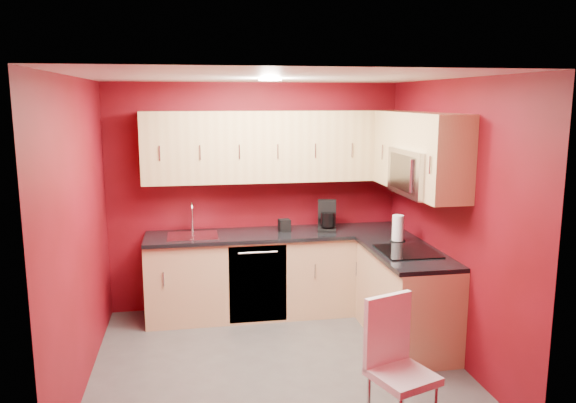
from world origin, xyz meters
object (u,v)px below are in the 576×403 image
object	(u,v)px
napkin_holder	(284,225)
dining_chair	(403,369)
coffee_maker	(327,216)
paper_towel	(398,228)
microwave	(422,172)
sink	(193,232)

from	to	relation	value
napkin_holder	dining_chair	size ratio (longest dim) A/B	0.13
coffee_maker	paper_towel	distance (m)	0.83
microwave	paper_towel	distance (m)	0.74
microwave	paper_towel	world-z (taller)	microwave
coffee_maker	dining_chair	xyz separation A→B (m)	(-0.04, -2.37, -0.59)
paper_towel	sink	bearing A→B (deg)	163.35
napkin_holder	coffee_maker	bearing A→B (deg)	-7.12
microwave	napkin_holder	size ratio (longest dim) A/B	5.88
microwave	dining_chair	distance (m)	1.96
paper_towel	dining_chair	world-z (taller)	paper_towel
paper_towel	dining_chair	xyz separation A→B (m)	(-0.63, -1.80, -0.56)
sink	dining_chair	distance (m)	2.82
microwave	coffee_maker	xyz separation A→B (m)	(-0.65, 0.97, -0.59)
coffee_maker	dining_chair	world-z (taller)	coffee_maker
sink	paper_towel	xyz separation A→B (m)	(2.03, -0.61, 0.10)
paper_towel	dining_chair	distance (m)	1.98
napkin_holder	dining_chair	bearing A→B (deg)	-80.27
sink	napkin_holder	world-z (taller)	sink
microwave	napkin_holder	distance (m)	1.66
microwave	coffee_maker	bearing A→B (deg)	123.83
coffee_maker	dining_chair	size ratio (longest dim) A/B	0.34
sink	dining_chair	bearing A→B (deg)	-59.77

